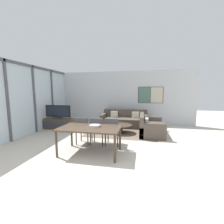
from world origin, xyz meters
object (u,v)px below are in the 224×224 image
at_px(tv_console, 59,124).
at_px(dining_chair_right, 112,130).
at_px(coffee_table, 121,127).
at_px(dining_table, 90,130).
at_px(sofa_main, 124,121).
at_px(dining_chair_left, 83,129).
at_px(television, 58,112).
at_px(sofa_side, 149,128).
at_px(dining_chair_centre, 97,130).
at_px(fruit_bowl, 95,126).

bearing_deg(tv_console, dining_chair_right, -29.57).
relative_size(coffee_table, dining_table, 0.56).
distance_m(dining_table, dining_chair_right, 0.89).
height_order(sofa_main, dining_chair_left, dining_chair_left).
bearing_deg(dining_chair_right, coffee_table, 87.68).
bearing_deg(dining_chair_left, dining_table, -54.41).
bearing_deg(television, sofa_side, -1.15).
xyz_separation_m(dining_chair_centre, dining_chair_right, (0.48, 0.04, 0.00)).
bearing_deg(dining_chair_centre, fruit_bowl, -79.29).
distance_m(television, dining_chair_centre, 2.95).
distance_m(dining_chair_centre, fruit_bowl, 0.68).
xyz_separation_m(dining_chair_left, fruit_bowl, (0.60, -0.59, 0.27)).
distance_m(television, dining_chair_right, 3.33).
distance_m(sofa_main, sofa_side, 1.72).
xyz_separation_m(dining_chair_centre, fruit_bowl, (0.12, -0.61, 0.27)).
height_order(dining_chair_left, fruit_bowl, dining_chair_left).
bearing_deg(sofa_side, dining_table, 143.16).
distance_m(sofa_side, fruit_bowl, 2.77).
bearing_deg(sofa_main, dining_chair_left, -109.59).
bearing_deg(dining_chair_left, television, 138.63).
xyz_separation_m(television, dining_table, (2.41, -2.37, -0.12)).
distance_m(tv_console, sofa_main, 3.18).
distance_m(dining_table, fruit_bowl, 0.17).
height_order(tv_console, dining_chair_right, dining_chair_right).
bearing_deg(dining_table, coffee_table, 76.50).
bearing_deg(dining_table, sofa_side, 53.16).
relative_size(sofa_main, fruit_bowl, 7.24).
relative_size(television, fruit_bowl, 3.97).
height_order(sofa_main, coffee_table, sofa_main).
height_order(tv_console, sofa_side, sofa_side).
relative_size(coffee_table, dining_chair_centre, 1.04).
xyz_separation_m(dining_chair_right, fruit_bowl, (-0.37, -0.65, 0.27)).
distance_m(tv_console, dining_chair_centre, 2.94).
xyz_separation_m(dining_table, dining_chair_right, (0.48, 0.73, -0.17)).
height_order(sofa_main, fruit_bowl, same).
bearing_deg(dining_chair_right, sofa_main, 88.74).
xyz_separation_m(coffee_table, fruit_bowl, (-0.43, -2.18, 0.52)).
height_order(sofa_side, dining_chair_centre, dining_chair_centre).
height_order(sofa_side, coffee_table, sofa_side).
distance_m(tv_console, television, 0.56).
bearing_deg(dining_chair_centre, dining_chair_left, -177.81).
bearing_deg(dining_chair_centre, dining_table, -90.00).
distance_m(sofa_main, coffee_table, 1.29).
bearing_deg(sofa_main, tv_console, -158.12).
height_order(sofa_main, dining_table, sofa_main).
relative_size(tv_console, sofa_side, 1.04).
relative_size(tv_console, sofa_main, 0.73).
xyz_separation_m(dining_chair_left, dining_chair_right, (0.96, 0.06, 0.00)).
distance_m(sofa_main, dining_chair_right, 2.83).
distance_m(sofa_main, dining_chair_centre, 2.92).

